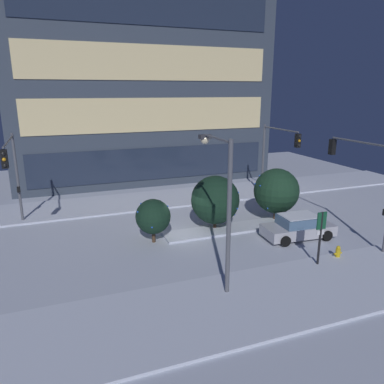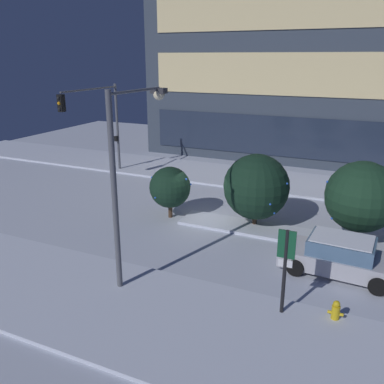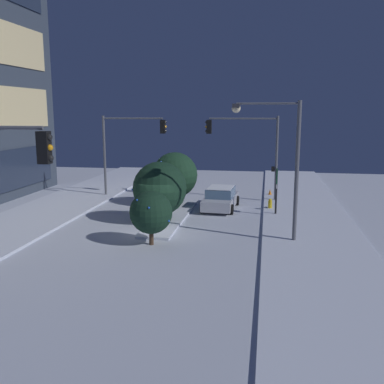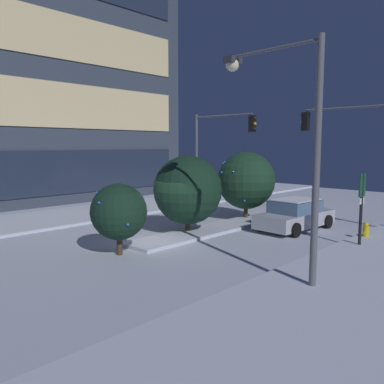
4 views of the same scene
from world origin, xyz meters
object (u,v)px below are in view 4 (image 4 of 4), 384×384
(street_lamp_arched, at_px, (287,125))
(parking_info_sign, at_px, (361,200))
(car_near, at_px, (295,215))
(decorated_tree_right_of_median, at_px, (246,180))
(decorated_tree_left_of_median, at_px, (188,190))
(fire_hydrant, at_px, (366,231))
(traffic_light_corner_near_right, at_px, (358,141))
(decorated_tree_median, at_px, (119,212))
(traffic_light_corner_far_right, at_px, (219,141))

(street_lamp_arched, bearing_deg, parking_info_sign, -89.46)
(car_near, height_order, decorated_tree_right_of_median, decorated_tree_right_of_median)
(parking_info_sign, bearing_deg, decorated_tree_right_of_median, -14.78)
(parking_info_sign, height_order, decorated_tree_left_of_median, decorated_tree_left_of_median)
(car_near, bearing_deg, fire_hydrant, -83.02)
(car_near, bearing_deg, street_lamp_arched, -150.29)
(traffic_light_corner_near_right, relative_size, decorated_tree_median, 2.30)
(street_lamp_arched, xyz_separation_m, fire_hydrant, (7.24, 0.19, -4.29))
(parking_info_sign, bearing_deg, car_near, -21.04)
(car_near, bearing_deg, decorated_tree_left_of_median, 146.95)
(decorated_tree_left_of_median, bearing_deg, parking_info_sign, -67.04)
(fire_hydrant, relative_size, decorated_tree_right_of_median, 0.21)
(car_near, distance_m, decorated_tree_median, 9.03)
(traffic_light_corner_far_right, xyz_separation_m, decorated_tree_right_of_median, (-2.51, -4.06, -2.17))
(parking_info_sign, xyz_separation_m, decorated_tree_right_of_median, (1.81, 6.88, 0.26))
(parking_info_sign, relative_size, decorated_tree_median, 1.11)
(traffic_light_corner_near_right, bearing_deg, decorated_tree_right_of_median, 28.77)
(traffic_light_corner_far_right, distance_m, parking_info_sign, 12.01)
(street_lamp_arched, height_order, decorated_tree_right_of_median, street_lamp_arched)
(car_near, distance_m, fire_hydrant, 3.33)
(decorated_tree_median, bearing_deg, fire_hydrant, -33.38)
(decorated_tree_left_of_median, bearing_deg, fire_hydrant, -55.14)
(traffic_light_corner_near_right, height_order, parking_info_sign, traffic_light_corner_near_right)
(traffic_light_corner_far_right, height_order, parking_info_sign, traffic_light_corner_far_right)
(decorated_tree_right_of_median, bearing_deg, traffic_light_corner_near_right, -61.23)
(car_near, bearing_deg, decorated_tree_median, 167.01)
(street_lamp_arched, relative_size, fire_hydrant, 9.09)
(fire_hydrant, distance_m, decorated_tree_median, 10.66)
(car_near, height_order, decorated_tree_left_of_median, decorated_tree_left_of_median)
(traffic_light_corner_near_right, height_order, decorated_tree_left_of_median, traffic_light_corner_near_right)
(traffic_light_corner_near_right, xyz_separation_m, decorated_tree_left_of_median, (-7.38, 4.81, -2.25))
(car_near, distance_m, traffic_light_corner_near_right, 5.02)
(traffic_light_corner_far_right, relative_size, decorated_tree_left_of_median, 1.70)
(street_lamp_arched, xyz_separation_m, decorated_tree_median, (-1.60, 6.01, -3.03))
(street_lamp_arched, bearing_deg, car_near, -61.42)
(traffic_light_corner_near_right, relative_size, parking_info_sign, 2.07)
(traffic_light_corner_far_right, height_order, decorated_tree_right_of_median, traffic_light_corner_far_right)
(parking_info_sign, height_order, decorated_tree_median, parking_info_sign)
(traffic_light_corner_near_right, relative_size, traffic_light_corner_far_right, 1.00)
(traffic_light_corner_far_right, distance_m, fire_hydrant, 11.64)
(traffic_light_corner_near_right, bearing_deg, decorated_tree_left_of_median, 56.90)
(traffic_light_corner_near_right, distance_m, decorated_tree_right_of_median, 5.97)
(decorated_tree_right_of_median, bearing_deg, street_lamp_arched, -137.87)
(traffic_light_corner_near_right, xyz_separation_m, traffic_light_corner_far_right, (-0.18, 8.96, 0.06))
(traffic_light_corner_near_right, height_order, fire_hydrant, traffic_light_corner_near_right)
(fire_hydrant, relative_size, decorated_tree_median, 0.29)
(street_lamp_arched, bearing_deg, decorated_tree_right_of_median, -45.73)
(parking_info_sign, relative_size, decorated_tree_right_of_median, 0.80)
(car_near, height_order, street_lamp_arched, street_lamp_arched)
(street_lamp_arched, distance_m, decorated_tree_median, 6.91)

